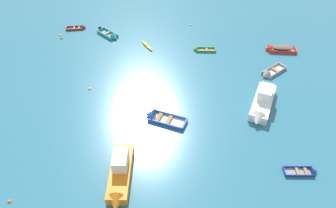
# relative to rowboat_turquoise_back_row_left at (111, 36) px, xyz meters

# --- Properties ---
(rowboat_turquoise_back_row_left) EXTENTS (3.86, 3.40, 1.23)m
(rowboat_turquoise_back_row_left) POSITION_rel_rowboat_turquoise_back_row_left_xyz_m (0.00, 0.00, 0.00)
(rowboat_turquoise_back_row_left) COLOR gray
(rowboat_turquoise_back_row_left) RESTS_ON ground_plane
(kayak_yellow_midfield_right) EXTENTS (2.23, 2.77, 0.29)m
(kayak_yellow_midfield_right) POSITION_rel_rowboat_turquoise_back_row_left_xyz_m (5.62, -1.95, -0.07)
(kayak_yellow_midfield_right) COLOR yellow
(kayak_yellow_midfield_right) RESTS_ON ground_plane
(rowboat_red_far_back) EXTENTS (4.23, 1.65, 1.39)m
(rowboat_red_far_back) POSITION_rel_rowboat_turquoise_back_row_left_xyz_m (23.52, -1.02, 0.13)
(rowboat_red_far_back) COLOR #99754C
(rowboat_red_far_back) RESTS_ON ground_plane
(motor_launch_white_distant_center) EXTENTS (3.62, 6.96, 2.33)m
(motor_launch_white_distant_center) POSITION_rel_rowboat_turquoise_back_row_left_xyz_m (20.11, -13.29, 0.45)
(motor_launch_white_distant_center) COLOR white
(motor_launch_white_distant_center) RESTS_ON ground_plane
(rowboat_grey_cluster_inner) EXTENTS (3.62, 3.66, 1.20)m
(rowboat_grey_cluster_inner) POSITION_rel_rowboat_turquoise_back_row_left_xyz_m (21.70, -6.94, -0.03)
(rowboat_grey_cluster_inner) COLOR beige
(rowboat_grey_cluster_inner) RESTS_ON ground_plane
(motor_launch_orange_near_camera) EXTENTS (2.33, 6.67, 2.32)m
(motor_launch_orange_near_camera) POSITION_rel_rowboat_turquoise_back_row_left_xyz_m (6.92, -24.07, 0.47)
(motor_launch_orange_near_camera) COLOR orange
(motor_launch_orange_near_camera) RESTS_ON ground_plane
(rowboat_maroon_cluster_outer) EXTENTS (3.12, 1.66, 0.94)m
(rowboat_maroon_cluster_outer) POSITION_rel_rowboat_turquoise_back_row_left_xyz_m (-5.36, 2.05, -0.08)
(rowboat_maroon_cluster_outer) COLOR #4C4C51
(rowboat_maroon_cluster_outer) RESTS_ON ground_plane
(rowboat_deep_blue_back_row_right) EXTENTS (3.06, 1.27, 0.90)m
(rowboat_deep_blue_back_row_right) POSITION_rel_rowboat_turquoise_back_row_left_xyz_m (23.26, -21.48, -0.07)
(rowboat_deep_blue_back_row_right) COLOR gray
(rowboat_deep_blue_back_row_right) RESTS_ON ground_plane
(rowboat_blue_foreground_center) EXTENTS (4.68, 2.62, 1.49)m
(rowboat_blue_foreground_center) POSITION_rel_rowboat_turquoise_back_row_left_xyz_m (8.89, -16.11, -0.02)
(rowboat_blue_foreground_center) COLOR beige
(rowboat_blue_foreground_center) RESTS_ON ground_plane
(rowboat_green_outer_left) EXTENTS (3.20, 1.25, 0.91)m
(rowboat_green_outer_left) POSITION_rel_rowboat_turquoise_back_row_left_xyz_m (12.96, -2.20, -0.08)
(rowboat_green_outer_left) COLOR #99754C
(rowboat_green_outer_left) RESTS_ON ground_plane
(mooring_buoy_near_foreground) EXTENTS (0.40, 0.40, 0.40)m
(mooring_buoy_near_foreground) POSITION_rel_rowboat_turquoise_back_row_left_xyz_m (0.47, -12.14, -0.21)
(mooring_buoy_near_foreground) COLOR yellow
(mooring_buoy_near_foreground) RESTS_ON ground_plane
(mooring_buoy_outer_edge) EXTENTS (0.43, 0.43, 0.43)m
(mooring_buoy_outer_edge) POSITION_rel_rowboat_turquoise_back_row_left_xyz_m (-7.62, -0.36, -0.21)
(mooring_buoy_outer_edge) COLOR yellow
(mooring_buoy_outer_edge) RESTS_ON ground_plane
(mooring_buoy_trailing) EXTENTS (0.33, 0.33, 0.33)m
(mooring_buoy_trailing) POSITION_rel_rowboat_turquoise_back_row_left_xyz_m (11.36, 5.02, -0.21)
(mooring_buoy_trailing) COLOR yellow
(mooring_buoy_trailing) RESTS_ON ground_plane
(mooring_buoy_midfield) EXTENTS (0.38, 0.38, 0.38)m
(mooring_buoy_midfield) POSITION_rel_rowboat_turquoise_back_row_left_xyz_m (-7.13, -1.24, -0.21)
(mooring_buoy_midfield) COLOR red
(mooring_buoy_midfield) RESTS_ON ground_plane
(mooring_buoy_far_field) EXTENTS (0.32, 0.32, 0.32)m
(mooring_buoy_far_field) POSITION_rel_rowboat_turquoise_back_row_left_xyz_m (-1.64, -27.21, -0.21)
(mooring_buoy_far_field) COLOR orange
(mooring_buoy_far_field) RESTS_ON ground_plane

